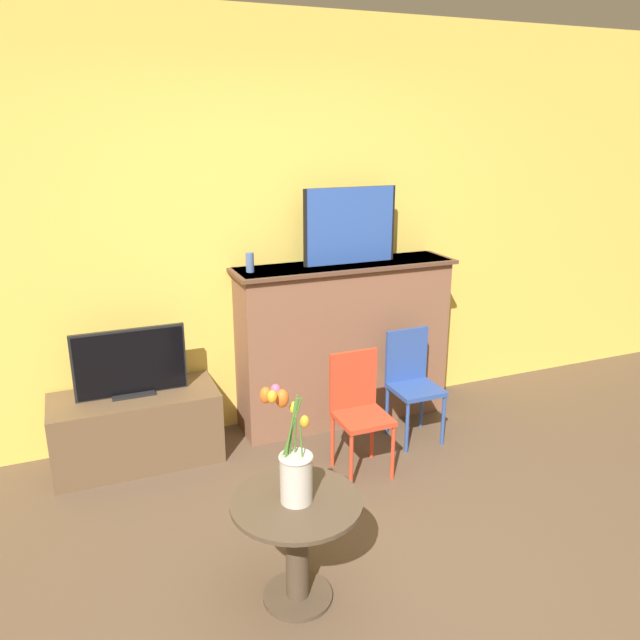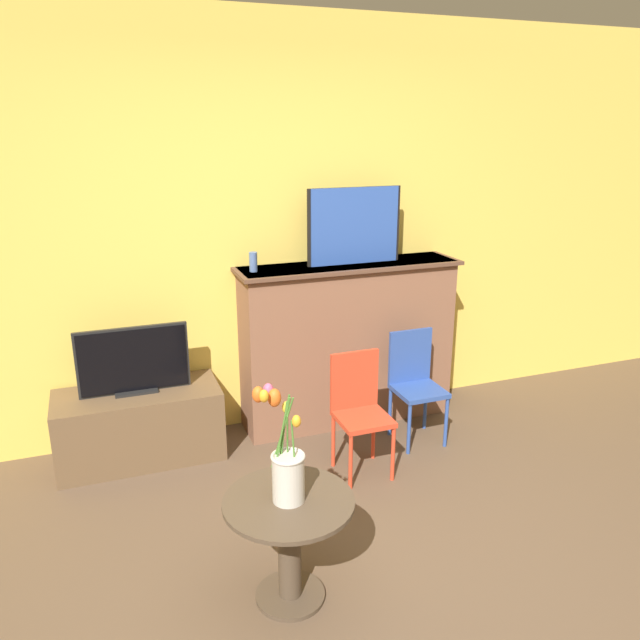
% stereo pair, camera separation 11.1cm
% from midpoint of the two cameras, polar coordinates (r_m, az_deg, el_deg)
% --- Properties ---
extents(ground_plane, '(14.00, 14.00, 0.00)m').
position_cam_midpoint_polar(ground_plane, '(2.94, 7.48, -26.26)').
color(ground_plane, brown).
extents(wall_back, '(8.00, 0.06, 2.70)m').
position_cam_midpoint_polar(wall_back, '(4.15, -6.51, 8.08)').
color(wall_back, '#EAC651').
rests_on(wall_back, ground).
extents(fireplace_mantel, '(1.53, 0.39, 1.13)m').
position_cam_midpoint_polar(fireplace_mantel, '(4.33, 1.46, -1.96)').
color(fireplace_mantel, brown).
rests_on(fireplace_mantel, ground).
extents(painting, '(0.65, 0.03, 0.50)m').
position_cam_midpoint_polar(painting, '(4.15, 2.00, 8.61)').
color(painting, black).
rests_on(painting, fireplace_mantel).
extents(mantel_candle, '(0.05, 0.05, 0.12)m').
position_cam_midpoint_polar(mantel_candle, '(3.95, -7.23, 5.24)').
color(mantel_candle, '#4C6699').
rests_on(mantel_candle, fireplace_mantel).
extents(tv_stand, '(1.00, 0.45, 0.45)m').
position_cam_midpoint_polar(tv_stand, '(4.09, -17.17, -9.42)').
color(tv_stand, brown).
rests_on(tv_stand, ground).
extents(tv_monitor, '(0.66, 0.12, 0.42)m').
position_cam_midpoint_polar(tv_monitor, '(3.93, -17.73, -3.83)').
color(tv_monitor, black).
rests_on(tv_monitor, tv_stand).
extents(chair_red, '(0.30, 0.30, 0.73)m').
position_cam_midpoint_polar(chair_red, '(3.76, 2.69, -7.79)').
color(chair_red, red).
rests_on(chair_red, ground).
extents(chair_blue, '(0.30, 0.30, 0.73)m').
position_cam_midpoint_polar(chair_blue, '(4.17, 7.63, -5.27)').
color(chair_blue, '#2D4C99').
rests_on(chair_blue, ground).
extents(side_table, '(0.57, 0.57, 0.50)m').
position_cam_midpoint_polar(side_table, '(2.85, -3.30, -19.05)').
color(side_table, '#4C3D2D').
rests_on(side_table, ground).
extents(vase_tulips, '(0.20, 0.19, 0.51)m').
position_cam_midpoint_polar(vase_tulips, '(2.67, -3.65, -13.07)').
color(vase_tulips, beige).
rests_on(vase_tulips, side_table).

